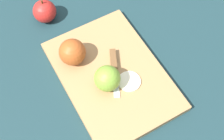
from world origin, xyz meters
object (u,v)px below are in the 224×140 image
Objects in this scene: apple_half_right at (107,78)px; knife at (114,64)px; apple_half_left at (72,52)px; apple_whole at (45,11)px.

apple_half_right reaches higher than knife.
apple_whole is at bearing 107.42° from apple_half_left.
apple_half_left is 0.12m from apple_half_right.
apple_half_left is 0.89× the size of apple_whole.
apple_half_left reaches higher than apple_half_right.
apple_whole reaches higher than knife.
knife is 0.27m from apple_whole.
apple_half_left is at bearing -104.88° from knife.
knife is (-0.04, 0.04, -0.03)m from apple_half_right.
knife is at bearing 20.91° from apple_whole.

